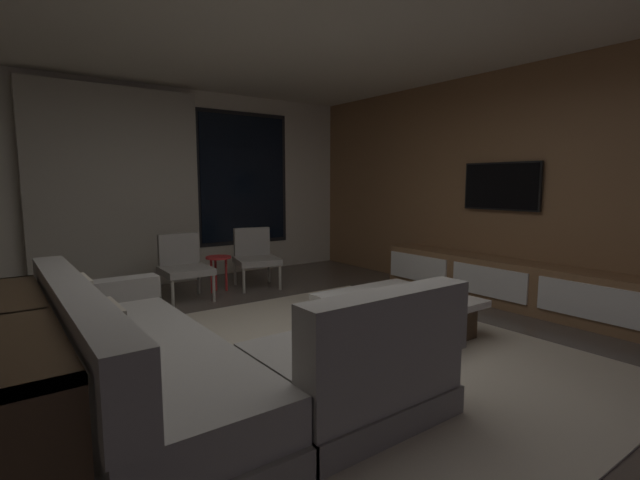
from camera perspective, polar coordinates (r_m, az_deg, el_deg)
floor at (r=3.70m, az=-1.65°, el=-14.96°), size 9.20×9.20×0.00m
back_wall_with_window at (r=6.70m, az=-20.15°, el=6.34°), size 6.60×0.30×2.70m
media_wall at (r=5.74m, az=24.43°, el=6.13°), size 0.12×7.80×2.70m
area_rug at (r=3.82m, az=3.69°, el=-14.13°), size 3.20×3.80×0.01m
sectional_couch at (r=2.98m, az=-15.55°, el=-14.79°), size 1.98×2.50×0.82m
coffee_table at (r=4.28m, az=9.64°, el=-9.28°), size 1.16×1.16×0.36m
book_stack_on_coffee_table at (r=4.31m, az=11.93°, el=-6.25°), size 0.30×0.20×0.08m
accent_chair_near_window at (r=6.18m, az=-8.14°, el=-1.79°), size 0.65×0.67×0.78m
accent_chair_by_curtain at (r=5.69m, az=-16.74°, el=-2.81°), size 0.55×0.57×0.78m
side_stool at (r=5.95m, az=-12.62°, el=-2.82°), size 0.32×0.32×0.46m
media_console at (r=5.64m, az=21.94°, el=-5.00°), size 0.46×3.10×0.52m
mounted_tv at (r=5.78m, az=21.73°, el=6.27°), size 0.05×0.96×0.56m
console_table_behind_couch at (r=2.90m, az=-34.25°, el=-13.77°), size 0.40×2.10×0.74m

